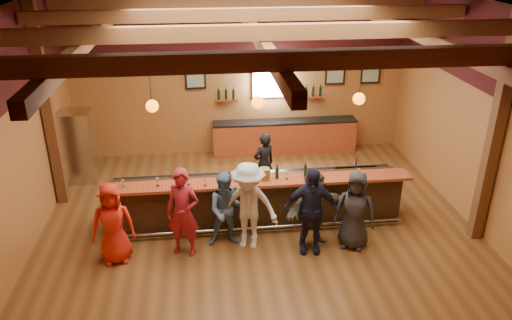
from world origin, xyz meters
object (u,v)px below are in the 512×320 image
object	(u,v)px
customer_navy	(310,210)
customer_brown	(314,209)
back_bar_cabinet	(284,137)
customer_white	(248,206)
bar_counter	(258,198)
ice_bucket	(265,174)
stainless_fridge	(80,146)
customer_dark	(355,210)
customer_denim	(227,210)
customer_orange	(113,223)
bottle_a	(277,173)
customer_redvest	(183,213)
bartender	(264,164)

from	to	relation	value
customer_navy	customer_brown	size ratio (longest dim) A/B	1.12
back_bar_cabinet	customer_white	xyz separation A→B (m)	(-1.48, -4.54, 0.42)
bar_counter	customer_white	size ratio (longest dim) A/B	3.51
ice_bucket	bar_counter	bearing A→B (deg)	110.33
stainless_fridge	customer_navy	distance (m)	6.20
stainless_fridge	customer_dark	world-z (taller)	stainless_fridge
customer_navy	customer_brown	bearing A→B (deg)	69.99
customer_denim	customer_brown	bearing A→B (deg)	-5.09
customer_orange	bottle_a	size ratio (longest dim) A/B	5.13
customer_denim	ice_bucket	distance (m)	1.08
bar_counter	stainless_fridge	distance (m)	4.81
bar_counter	back_bar_cabinet	world-z (taller)	bar_counter
bar_counter	customer_denim	distance (m)	1.12
back_bar_cabinet	customer_orange	bearing A→B (deg)	-130.30
back_bar_cabinet	customer_navy	xyz separation A→B (m)	(-0.33, -4.82, 0.41)
bar_counter	customer_navy	bearing A→B (deg)	-55.44
customer_white	bottle_a	distance (m)	1.01
stainless_fridge	customer_orange	bearing A→B (deg)	-70.13
customer_redvest	customer_dark	bearing A→B (deg)	16.52
stainless_fridge	bottle_a	world-z (taller)	stainless_fridge
customer_redvest	customer_white	bearing A→B (deg)	22.96
back_bar_cabinet	customer_denim	xyz separation A→B (m)	(-1.88, -4.41, 0.29)
back_bar_cabinet	stainless_fridge	xyz separation A→B (m)	(-5.30, -1.12, 0.42)
back_bar_cabinet	bottle_a	xyz separation A→B (m)	(-0.82, -3.85, 0.76)
back_bar_cabinet	ice_bucket	xyz separation A→B (m)	(-1.08, -3.86, 0.75)
stainless_fridge	ice_bucket	size ratio (longest dim) A/B	7.49
customer_brown	bartender	bearing A→B (deg)	80.80
customer_orange	ice_bucket	xyz separation A→B (m)	(2.92, 0.86, 0.43)
customer_denim	bartender	distance (m)	2.30
customer_redvest	stainless_fridge	bearing A→B (deg)	145.33
bartender	back_bar_cabinet	bearing A→B (deg)	-134.77
customer_brown	customer_dark	world-z (taller)	customer_dark
bartender	bottle_a	size ratio (longest dim) A/B	4.85
customer_white	bartender	size ratio (longest dim) A/B	1.19
stainless_fridge	customer_white	xyz separation A→B (m)	(3.82, -3.42, -0.00)
customer_denim	customer_white	distance (m)	0.44
customer_white	customer_navy	xyz separation A→B (m)	(1.15, -0.28, -0.01)
customer_denim	bottle_a	size ratio (longest dim) A/B	4.97
customer_white	bottle_a	xyz separation A→B (m)	(0.66, 0.69, 0.33)
back_bar_cabinet	customer_brown	xyz separation A→B (m)	(-0.21, -4.60, 0.32)
customer_orange	ice_bucket	world-z (taller)	customer_orange
back_bar_cabinet	customer_navy	world-z (taller)	customer_navy
ice_bucket	customer_brown	bearing A→B (deg)	-40.57
customer_orange	customer_dark	distance (m)	4.56
customer_orange	bartender	world-z (taller)	customer_orange
customer_redvest	bottle_a	world-z (taller)	customer_redvest
customer_white	customer_redvest	bearing A→B (deg)	-158.49
customer_orange	customer_brown	size ratio (longest dim) A/B	1.00
customer_redvest	bottle_a	size ratio (longest dim) A/B	5.73
customer_denim	bartender	size ratio (longest dim) A/B	1.02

